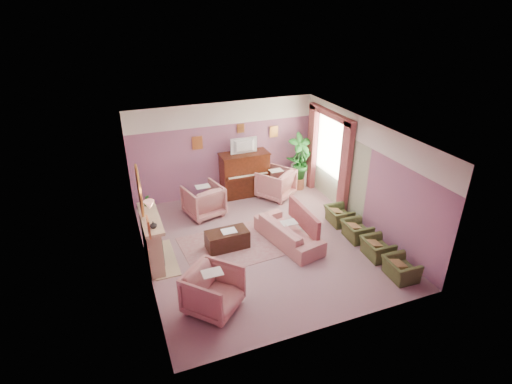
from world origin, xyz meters
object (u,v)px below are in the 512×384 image
object	(u,v)px
olive_chair_a	(401,266)
olive_chair_d	(339,213)
floral_armchair_left	(203,199)
piano	(245,175)
floral_armchair_front	(213,289)
floral_armchair_right	(276,182)
coffee_table	(227,239)
olive_chair_c	(357,228)
sofa	(289,228)
television	(245,145)
side_table	(299,176)
olive_chair_b	(377,246)

from	to	relation	value
olive_chair_a	olive_chair_d	world-z (taller)	same
floral_armchair_left	piano	bearing A→B (deg)	28.29
olive_chair_d	floral_armchair_front	bearing A→B (deg)	-153.89
floral_armchair_right	olive_chair_d	world-z (taller)	floral_armchair_right
coffee_table	olive_chair_c	bearing A→B (deg)	-14.18
coffee_table	olive_chair_a	bearing A→B (deg)	-38.02
floral_armchair_left	olive_chair_c	size ratio (longest dim) A/B	1.40
sofa	olive_chair_c	size ratio (longest dim) A/B	2.83
television	side_table	distance (m)	2.19
olive_chair_d	olive_chair_c	bearing A→B (deg)	-90.00
olive_chair_a	floral_armchair_right	bearing A→B (deg)	101.76
television	floral_armchair_right	distance (m)	1.45
olive_chair_c	side_table	world-z (taller)	side_table
coffee_table	piano	bearing A→B (deg)	61.95
sofa	floral_armchair_front	distance (m)	2.82
olive_chair_a	olive_chair_b	bearing A→B (deg)	90.00
sofa	olive_chair_d	size ratio (longest dim) A/B	2.83
coffee_table	olive_chair_d	world-z (taller)	olive_chair_d
floral_armchair_right	floral_armchair_front	distance (m)	5.00
television	sofa	distance (m)	3.08
piano	sofa	bearing A→B (deg)	-88.14
floral_armchair_left	side_table	size ratio (longest dim) A/B	1.38
coffee_table	floral_armchair_right	bearing A→B (deg)	43.58
television	sofa	bearing A→B (deg)	-88.11
piano	television	world-z (taller)	television
coffee_table	olive_chair_a	size ratio (longest dim) A/B	1.44
floral_armchair_right	olive_chair_a	bearing A→B (deg)	-78.24
sofa	floral_armchair_right	size ratio (longest dim) A/B	2.02
floral_armchair_right	olive_chair_c	size ratio (longest dim) A/B	1.40
television	coffee_table	world-z (taller)	television
floral_armchair_front	side_table	world-z (taller)	floral_armchair_front
olive_chair_a	olive_chair_d	size ratio (longest dim) A/B	1.00
floral_armchair_left	olive_chair_b	xyz separation A→B (m)	(3.21, -3.37, -0.18)
side_table	floral_armchair_right	bearing A→B (deg)	-155.33
sofa	olive_chair_d	bearing A→B (deg)	12.24
floral_armchair_left	olive_chair_b	distance (m)	4.66
olive_chair_c	floral_armchair_right	bearing A→B (deg)	108.17
floral_armchair_right	olive_chair_b	world-z (taller)	floral_armchair_right
olive_chair_a	sofa	bearing A→B (deg)	127.95
floral_armchair_right	side_table	bearing A→B (deg)	24.67
piano	olive_chair_c	xyz separation A→B (m)	(1.73, -3.35, -0.35)
olive_chair_c	floral_armchair_front	bearing A→B (deg)	-164.16
floral_armchair_front	floral_armchair_right	bearing A→B (deg)	52.59
sofa	floral_armchair_left	bearing A→B (deg)	126.88
television	floral_armchair_front	bearing A→B (deg)	-116.83
olive_chair_d	olive_chair_a	bearing A→B (deg)	-90.00
television	piano	bearing A→B (deg)	90.00
television	olive_chair_a	world-z (taller)	television
floral_armchair_right	floral_armchair_front	size ratio (longest dim) A/B	1.00
sofa	floral_armchair_right	world-z (taller)	floral_armchair_right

